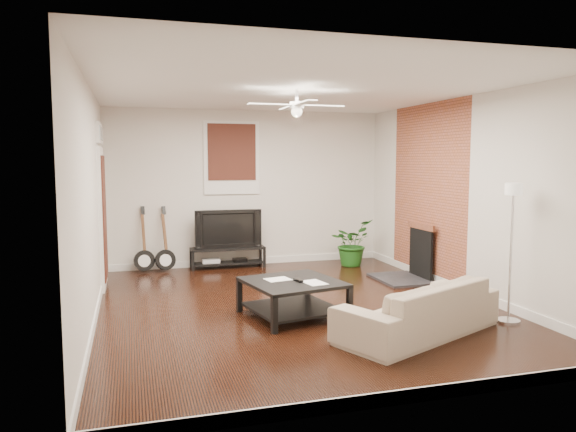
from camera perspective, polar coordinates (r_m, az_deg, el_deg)
room at (r=7.00m, az=0.91°, el=1.71°), size 5.01×6.01×2.81m
brick_accent at (r=8.93m, az=14.43°, el=2.43°), size 0.02×2.20×2.80m
fireplace at (r=8.89m, az=12.67°, el=-3.64°), size 0.80×1.10×0.92m
window_back at (r=9.80m, az=-5.91°, el=6.10°), size 1.00×0.06×1.30m
door_left at (r=8.61m, az=-18.85°, el=1.18°), size 0.08×1.00×2.50m
tv_stand at (r=9.74m, az=-6.33°, el=-4.35°), size 1.31×0.35×0.37m
tv at (r=9.68m, az=-6.38°, el=-1.28°), size 1.17×0.15×0.68m
coffee_table at (r=6.73m, az=0.50°, el=-8.63°), size 1.25×1.25×0.45m
sofa at (r=6.21m, az=13.51°, el=-9.34°), size 2.17×1.56×0.59m
floor_lamp at (r=6.87m, az=22.34°, el=-3.62°), size 0.36×0.36×1.65m
potted_plant at (r=9.92m, az=6.64°, el=-2.81°), size 0.99×0.98×0.83m
guitar_left at (r=9.52m, az=-14.89°, el=-2.39°), size 0.39×0.30×1.14m
guitar_right at (r=9.50m, az=-12.78°, el=-2.35°), size 0.41×0.33×1.14m
ceiling_fan at (r=7.01m, az=0.93°, el=11.54°), size 1.24×1.24×0.32m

